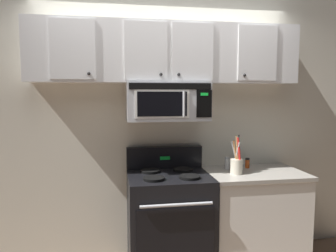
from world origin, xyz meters
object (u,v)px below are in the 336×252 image
Objects in this scene: stove_range at (169,220)px; utensil_crock_cream at (237,164)px; over_range_microwave at (167,102)px; spice_jar at (247,163)px; salt_shaker at (227,163)px.

utensil_crock_cream is at bearing -5.43° from stove_range.
over_range_microwave is 1.04m from spice_jar.
utensil_crock_cream is 3.69× the size of spice_jar.
stove_range is 11.21× the size of spice_jar.
utensil_crock_cream is 0.30m from spice_jar.
spice_jar is at bearing 47.18° from utensil_crock_cream.
over_range_microwave is at bearing -177.25° from spice_jar.
stove_range is 0.80m from salt_shaker.
stove_range is 3.04× the size of utensil_crock_cream.
spice_jar is at bearing 10.65° from stove_range.
stove_range is at bearing -89.86° from over_range_microwave.
stove_range is 1.11m from over_range_microwave.
utensil_crock_cream is (0.63, -0.06, 0.53)m from stove_range.
utensil_crock_cream reaches higher than spice_jar.
spice_jar is (0.83, 0.04, -0.63)m from over_range_microwave.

